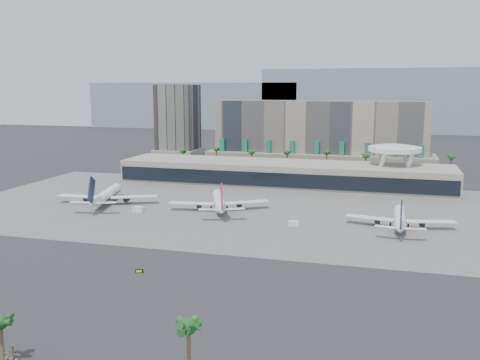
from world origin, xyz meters
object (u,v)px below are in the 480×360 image
(service_vehicle_b, at_px, (293,224))
(taxiway_sign, at_px, (139,271))
(airliner_left, at_px, (106,195))
(airliner_right, at_px, (400,218))
(airliner_centre, at_px, (219,202))
(service_vehicle_a, at_px, (139,209))

(service_vehicle_b, bearing_deg, taxiway_sign, -138.01)
(airliner_left, bearing_deg, service_vehicle_b, -22.88)
(airliner_right, distance_m, service_vehicle_b, 38.58)
(airliner_centre, relative_size, service_vehicle_a, 8.57)
(service_vehicle_b, bearing_deg, airliner_left, 150.21)
(airliner_centre, xyz_separation_m, airliner_right, (71.69, -8.70, -0.23))
(airliner_left, xyz_separation_m, taxiway_sign, (52.86, -75.59, -3.50))
(service_vehicle_b, bearing_deg, airliner_right, -8.17)
(service_vehicle_b, relative_size, taxiway_sign, 1.72)
(airliner_right, relative_size, service_vehicle_a, 8.44)
(airliner_right, xyz_separation_m, service_vehicle_a, (-102.55, -3.26, -2.36))
(airliner_left, xyz_separation_m, airliner_right, (122.88, -6.69, -0.46))
(airliner_left, relative_size, service_vehicle_b, 12.11)
(airliner_centre, height_order, service_vehicle_b, airliner_centre)
(airliner_left, height_order, airliner_right, airliner_left)
(airliner_left, xyz_separation_m, airliner_centre, (51.19, 2.01, -0.23))
(taxiway_sign, bearing_deg, airliner_right, 24.85)
(airliner_left, distance_m, airliner_right, 123.06)
(taxiway_sign, bearing_deg, service_vehicle_a, 96.67)
(taxiway_sign, bearing_deg, airliner_left, 105.27)
(airliner_right, relative_size, service_vehicle_b, 10.88)
(service_vehicle_b, bearing_deg, airliner_centre, 133.90)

